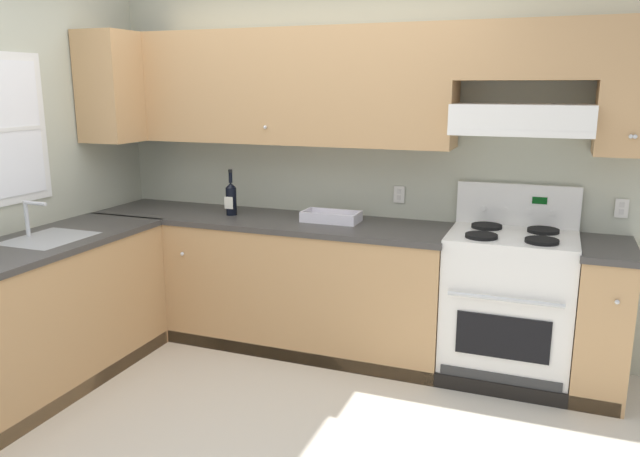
# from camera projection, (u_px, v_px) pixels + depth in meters

# --- Properties ---
(ground_plane) EXTENTS (7.04, 7.04, 0.00)m
(ground_plane) POSITION_uv_depth(u_px,v_px,m) (215.00, 434.00, 3.29)
(ground_plane) COLOR beige
(wall_back) EXTENTS (4.68, 0.57, 2.55)m
(wall_back) POSITION_uv_depth(u_px,v_px,m) (371.00, 135.00, 4.21)
(wall_back) COLOR #B7BAA3
(wall_back) RESTS_ON ground_plane
(counter_back_run) EXTENTS (3.60, 0.65, 0.91)m
(counter_back_run) POSITION_uv_depth(u_px,v_px,m) (298.00, 284.00, 4.33)
(counter_back_run) COLOR tan
(counter_back_run) RESTS_ON ground_plane
(counter_left_run) EXTENTS (0.63, 1.91, 1.13)m
(counter_left_run) POSITION_uv_depth(u_px,v_px,m) (27.00, 322.00, 3.62)
(counter_left_run) COLOR tan
(counter_left_run) RESTS_ON ground_plane
(stove) EXTENTS (0.76, 0.62, 1.20)m
(stove) POSITION_uv_depth(u_px,v_px,m) (508.00, 305.00, 3.84)
(stove) COLOR white
(stove) RESTS_ON ground_plane
(wine_bottle) EXTENTS (0.08, 0.08, 0.33)m
(wine_bottle) POSITION_uv_depth(u_px,v_px,m) (231.00, 198.00, 4.38)
(wine_bottle) COLOR black
(wine_bottle) RESTS_ON counter_back_run
(bowl) EXTENTS (0.39, 0.20, 0.07)m
(bowl) POSITION_uv_depth(u_px,v_px,m) (331.00, 218.00, 4.19)
(bowl) COLOR silver
(bowl) RESTS_ON counter_back_run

